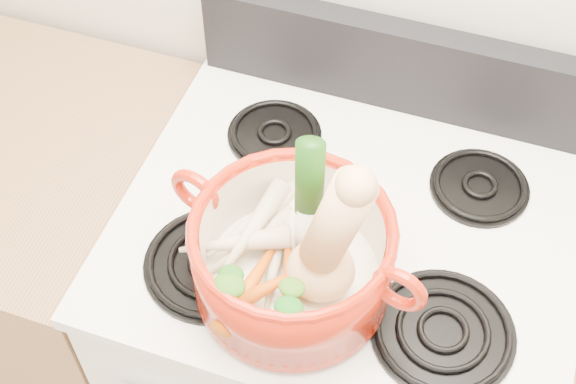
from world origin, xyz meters
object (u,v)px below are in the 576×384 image
(dutch_oven, at_px, (292,257))
(leek, at_px, (309,202))
(squash, at_px, (323,237))
(stove_body, at_px, (338,354))

(dutch_oven, xyz_separation_m, leek, (0.01, 0.04, 0.09))
(squash, bearing_deg, leek, 111.08)
(squash, distance_m, leek, 0.06)
(dutch_oven, height_order, leek, leek)
(leek, bearing_deg, stove_body, 59.85)
(stove_body, bearing_deg, dutch_oven, -108.15)
(dutch_oven, relative_size, squash, 1.15)
(squash, relative_size, leek, 0.97)
(dutch_oven, bearing_deg, leek, 86.60)
(stove_body, xyz_separation_m, squash, (-0.01, -0.17, 0.67))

